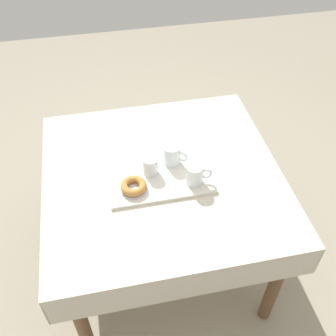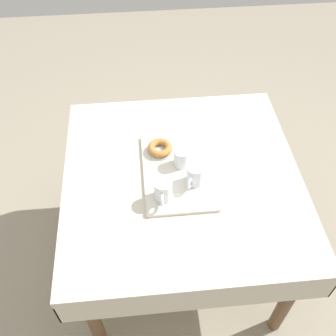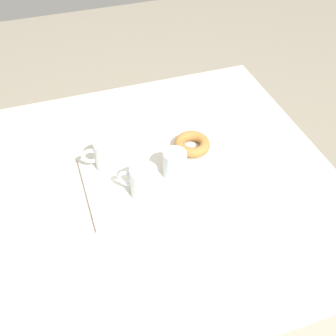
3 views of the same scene
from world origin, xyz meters
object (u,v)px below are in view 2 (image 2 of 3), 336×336
object	(u,v)px
donut_plate_left	(160,151)
serving_tray	(178,171)
water_glass_near	(181,158)
sugar_donut_left	(160,148)
tea_mug_right	(195,175)
dining_table	(182,188)
tea_mug_left	(163,191)

from	to	relation	value
donut_plate_left	serving_tray	bearing A→B (deg)	-151.06
water_glass_near	sugar_donut_left	distance (m)	0.13
serving_tray	tea_mug_right	size ratio (longest dim) A/B	4.29
dining_table	water_glass_near	world-z (taller)	water_glass_near
dining_table	tea_mug_left	distance (m)	0.22
tea_mug_left	tea_mug_right	size ratio (longest dim) A/B	1.08
tea_mug_right	dining_table	bearing A→B (deg)	39.32
tea_mug_left	tea_mug_right	xyz separation A→B (m)	(0.07, -0.15, 0.00)
sugar_donut_left	water_glass_near	bearing A→B (deg)	-135.62
serving_tray	sugar_donut_left	size ratio (longest dim) A/B	4.07
water_glass_near	donut_plate_left	xyz separation A→B (m)	(0.09, 0.09, -0.04)
tea_mug_right	tea_mug_left	bearing A→B (deg)	116.58
serving_tray	water_glass_near	xyz separation A→B (m)	(0.04, -0.02, 0.05)
sugar_donut_left	donut_plate_left	bearing A→B (deg)	0.00
tea_mug_left	dining_table	bearing A→B (deg)	-37.37
dining_table	sugar_donut_left	bearing A→B (deg)	31.62
serving_tray	donut_plate_left	bearing A→B (deg)	28.94
donut_plate_left	tea_mug_left	bearing A→B (deg)	178.02
tea_mug_left	sugar_donut_left	bearing A→B (deg)	-1.98
tea_mug_left	serving_tray	bearing A→B (deg)	-28.00
dining_table	tea_mug_left	bearing A→B (deg)	142.63
tea_mug_right	water_glass_near	world-z (taller)	tea_mug_right
donut_plate_left	tea_mug_right	bearing A→B (deg)	-146.06
serving_tray	donut_plate_left	size ratio (longest dim) A/B	3.87
water_glass_near	serving_tray	bearing A→B (deg)	151.64
serving_tray	tea_mug_left	xyz separation A→B (m)	(-0.15, 0.08, 0.05)
tea_mug_right	water_glass_near	size ratio (longest dim) A/B	1.26
dining_table	sugar_donut_left	distance (m)	0.21
serving_tray	tea_mug_left	size ratio (longest dim) A/B	3.98
tea_mug_right	sugar_donut_left	xyz separation A→B (m)	(0.20, 0.14, -0.02)
sugar_donut_left	tea_mug_left	bearing A→B (deg)	178.02
serving_tray	water_glass_near	distance (m)	0.06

